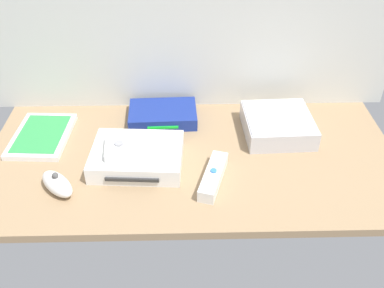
{
  "coord_description": "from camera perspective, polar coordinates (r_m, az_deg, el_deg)",
  "views": [
    {
      "loc": [
        -1.91,
        -81.48,
        65.87
      ],
      "look_at": [
        0.0,
        0.0,
        4.0
      ],
      "focal_mm": 40.43,
      "sensor_mm": 36.0,
      "label": 1
    }
  ],
  "objects": [
    {
      "name": "network_router",
      "position": [
        1.17,
        -3.87,
        3.91
      ],
      "size": [
        18.39,
        12.83,
        3.4
      ],
      "rotation": [
        0.0,
        0.0,
        0.03
      ],
      "color": "navy",
      "rests_on": "ground_plane"
    },
    {
      "name": "ground_plane",
      "position": [
        1.05,
        0.0,
        -2.16
      ],
      "size": [
        100.0,
        48.0,
        2.0
      ],
      "primitive_type": "cube",
      "color": "#9E7F5B",
      "rests_on": "ground"
    },
    {
      "name": "mini_computer",
      "position": [
        1.13,
        11.24,
        2.52
      ],
      "size": [
        17.65,
        17.65,
        5.3
      ],
      "rotation": [
        0.0,
        0.0,
        0.04
      ],
      "color": "silver",
      "rests_on": "ground_plane"
    },
    {
      "name": "remote_nunchuk",
      "position": [
        0.99,
        -17.36,
        -5.03
      ],
      "size": [
        10.1,
        10.26,
        5.1
      ],
      "rotation": [
        0.0,
        0.0,
        0.76
      ],
      "color": "white",
      "rests_on": "ground_plane"
    },
    {
      "name": "game_case",
      "position": [
        1.17,
        -19.2,
        1.04
      ],
      "size": [
        14.66,
        19.74,
        1.56
      ],
      "rotation": [
        0.0,
        0.0,
        -0.06
      ],
      "color": "white",
      "rests_on": "ground_plane"
    },
    {
      "name": "game_console",
      "position": [
        1.02,
        -7.24,
        -1.64
      ],
      "size": [
        21.99,
        17.53,
        4.4
      ],
      "rotation": [
        0.0,
        0.0,
        -0.06
      ],
      "color": "white",
      "rests_on": "ground_plane"
    },
    {
      "name": "remote_classic_pad",
      "position": [
        1.0,
        -7.31,
        -0.32
      ],
      "size": [
        15.04,
        9.22,
        2.4
      ],
      "rotation": [
        0.0,
        0.0,
        0.09
      ],
      "color": "white",
      "rests_on": "game_console"
    },
    {
      "name": "remote_wand",
      "position": [
        0.97,
        2.83,
        -4.29
      ],
      "size": [
        7.75,
        15.21,
        3.4
      ],
      "rotation": [
        0.0,
        0.0,
        -0.3
      ],
      "color": "white",
      "rests_on": "ground_plane"
    }
  ]
}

